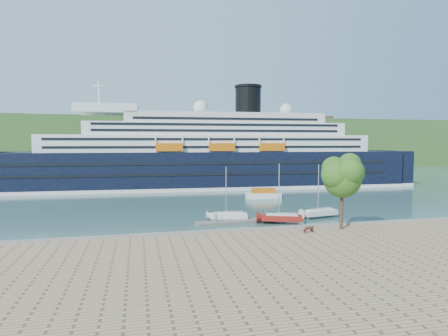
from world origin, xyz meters
The scene contains 11 objects.
ground centered at (0.00, 0.00, 0.00)m, with size 400.00×400.00×0.00m, color #294945.
far_hillside centered at (0.00, 145.00, 12.00)m, with size 400.00×50.00×24.00m, color #325D25.
quay_coping centered at (0.00, -0.20, 1.15)m, with size 220.00×0.50×0.30m, color slate.
cruise_ship centered at (-1.97, 54.97, 14.13)m, with size 125.85×18.33×28.26m, color black, non-canonical shape.
park_bench centered at (2.32, -2.95, 1.44)m, with size 1.37×0.56×0.88m, color #472514, non-canonical shape.
promenade_tree centered at (7.30, -2.36, 6.44)m, with size 6.57×6.57×10.88m, color #2B5616, non-canonical shape.
floating_pontoon centered at (-1.18, 9.15, 0.21)m, with size 18.66×2.28×0.41m, color slate, non-canonical shape.
sailboat_white_near centered at (-4.93, 10.36, 4.15)m, with size 6.42×1.78×8.29m, color silver, non-canonical shape.
sailboat_red centered at (2.56, 6.75, 4.41)m, with size 6.83×1.90×8.82m, color maroon, non-canonical shape.
sailboat_white_far centered at (10.43, 9.52, 4.24)m, with size 6.57×1.82×8.48m, color silver, non-canonical shape.
tender_launch centered at (8.31, 32.23, 1.08)m, with size 7.82×2.67×2.16m, color #C8600B, non-canonical shape.
Camera 1 is at (-18.80, -46.51, 12.55)m, focal length 30.00 mm.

